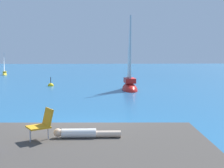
{
  "coord_description": "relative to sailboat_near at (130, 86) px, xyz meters",
  "views": [
    {
      "loc": [
        0.66,
        -10.97,
        2.99
      ],
      "look_at": [
        1.71,
        10.4,
        0.82
      ],
      "focal_mm": 47.65,
      "sensor_mm": 36.0,
      "label": 1
    }
  ],
  "objects": [
    {
      "name": "sailboat_far",
      "position": [
        -15.92,
        18.69,
        -0.17
      ],
      "size": [
        0.98,
        1.95,
        3.54
      ],
      "rotation": [
        0.0,
        0.0,
        1.76
      ],
      "color": "yellow",
      "rests_on": "ground"
    },
    {
      "name": "person_sunbather",
      "position": [
        -3.03,
        -16.75,
        0.55
      ],
      "size": [
        1.76,
        0.26,
        0.25
      ],
      "rotation": [
        0.0,
        0.0,
        6.26
      ],
      "color": "white",
      "rests_on": "shore_ledge"
    },
    {
      "name": "marker_buoy",
      "position": [
        -7.03,
        3.44,
        -0.36
      ],
      "size": [
        0.56,
        0.56,
        1.13
      ],
      "color": "yellow",
      "rests_on": "ground"
    },
    {
      "name": "ground_plane",
      "position": [
        -3.33,
        -13.42,
        -0.36
      ],
      "size": [
        160.0,
        160.0,
        0.0
      ],
      "primitive_type": "plane",
      "color": "#236093"
    },
    {
      "name": "shore_ledge",
      "position": [
        -4.04,
        -17.16,
        0.04
      ],
      "size": [
        8.59,
        4.75,
        0.8
      ],
      "primitive_type": "cube",
      "rotation": [
        0.0,
        0.0,
        -0.05
      ],
      "color": "#423D38",
      "rests_on": "ground"
    },
    {
      "name": "beach_chair",
      "position": [
        -4.07,
        -16.89,
        0.88
      ],
      "size": [
        0.76,
        0.71,
        0.8
      ],
      "rotation": [
        0.0,
        0.0,
        3.67
      ],
      "color": "orange",
      "rests_on": "shore_ledge"
    },
    {
      "name": "boulder_seaward",
      "position": [
        -3.69,
        -15.13,
        -0.36
      ],
      "size": [
        0.83,
        0.94,
        0.49
      ],
      "primitive_type": "cube",
      "rotation": [
        -0.05,
        -0.05,
        1.92
      ],
      "color": "#393C39",
      "rests_on": "ground"
    },
    {
      "name": "sailboat_near",
      "position": [
        0.0,
        0.0,
        0.0
      ],
      "size": [
        1.32,
        3.64,
        6.69
      ],
      "rotation": [
        0.0,
        0.0,
        4.75
      ],
      "color": "red",
      "rests_on": "ground"
    }
  ]
}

